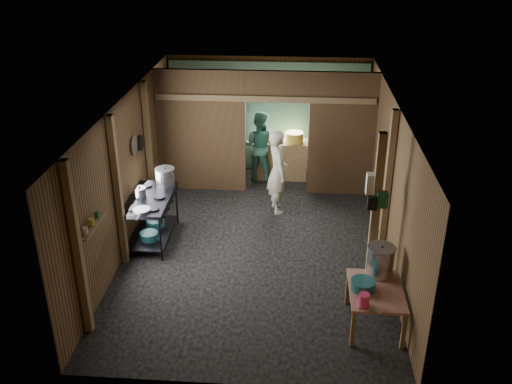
# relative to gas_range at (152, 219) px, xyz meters

# --- Properties ---
(floor) EXTENTS (4.50, 7.00, 0.00)m
(floor) POSITION_rel_gas_range_xyz_m (1.88, 0.07, -0.43)
(floor) COLOR black
(floor) RESTS_ON ground
(ceiling) EXTENTS (4.50, 7.00, 0.00)m
(ceiling) POSITION_rel_gas_range_xyz_m (1.88, 0.07, 2.17)
(ceiling) COLOR #42403D
(ceiling) RESTS_ON ground
(wall_back) EXTENTS (4.50, 0.00, 2.60)m
(wall_back) POSITION_rel_gas_range_xyz_m (1.88, 3.57, 0.87)
(wall_back) COLOR brown
(wall_back) RESTS_ON ground
(wall_front) EXTENTS (4.50, 0.00, 2.60)m
(wall_front) POSITION_rel_gas_range_xyz_m (1.88, -3.43, 0.87)
(wall_front) COLOR brown
(wall_front) RESTS_ON ground
(wall_left) EXTENTS (0.00, 7.00, 2.60)m
(wall_left) POSITION_rel_gas_range_xyz_m (-0.37, 0.07, 0.87)
(wall_left) COLOR brown
(wall_left) RESTS_ON ground
(wall_right) EXTENTS (0.00, 7.00, 2.60)m
(wall_right) POSITION_rel_gas_range_xyz_m (4.13, 0.07, 0.87)
(wall_right) COLOR brown
(wall_right) RESTS_ON ground
(partition_left) EXTENTS (1.85, 0.10, 2.60)m
(partition_left) POSITION_rel_gas_range_xyz_m (0.55, 2.27, 0.87)
(partition_left) COLOR brown
(partition_left) RESTS_ON floor
(partition_right) EXTENTS (1.35, 0.10, 2.60)m
(partition_right) POSITION_rel_gas_range_xyz_m (3.46, 2.27, 0.87)
(partition_right) COLOR brown
(partition_right) RESTS_ON floor
(partition_header) EXTENTS (1.30, 0.10, 0.60)m
(partition_header) POSITION_rel_gas_range_xyz_m (2.13, 2.27, 1.87)
(partition_header) COLOR brown
(partition_header) RESTS_ON wall_back
(turquoise_panel) EXTENTS (4.40, 0.06, 2.50)m
(turquoise_panel) POSITION_rel_gas_range_xyz_m (1.88, 3.51, 0.82)
(turquoise_panel) COLOR #63999A
(turquoise_panel) RESTS_ON wall_back
(back_counter) EXTENTS (1.20, 0.50, 0.85)m
(back_counter) POSITION_rel_gas_range_xyz_m (2.18, 3.02, -0.01)
(back_counter) COLOR #997C54
(back_counter) RESTS_ON floor
(wall_clock) EXTENTS (0.20, 0.03, 0.20)m
(wall_clock) POSITION_rel_gas_range_xyz_m (2.13, 3.47, 1.47)
(wall_clock) COLOR silver
(wall_clock) RESTS_ON wall_back
(post_left_a) EXTENTS (0.10, 0.12, 2.60)m
(post_left_a) POSITION_rel_gas_range_xyz_m (-0.30, -2.53, 0.87)
(post_left_a) COLOR #997C54
(post_left_a) RESTS_ON floor
(post_left_b) EXTENTS (0.10, 0.12, 2.60)m
(post_left_b) POSITION_rel_gas_range_xyz_m (-0.30, -0.73, 0.87)
(post_left_b) COLOR #997C54
(post_left_b) RESTS_ON floor
(post_left_c) EXTENTS (0.10, 0.12, 2.60)m
(post_left_c) POSITION_rel_gas_range_xyz_m (-0.30, 1.27, 0.87)
(post_left_c) COLOR #997C54
(post_left_c) RESTS_ON floor
(post_right) EXTENTS (0.10, 0.12, 2.60)m
(post_right) POSITION_rel_gas_range_xyz_m (4.06, -0.13, 0.87)
(post_right) COLOR #997C54
(post_right) RESTS_ON floor
(post_free) EXTENTS (0.12, 0.12, 2.60)m
(post_free) POSITION_rel_gas_range_xyz_m (3.73, -1.23, 0.87)
(post_free) COLOR #997C54
(post_free) RESTS_ON floor
(cross_beam) EXTENTS (4.40, 0.12, 0.12)m
(cross_beam) POSITION_rel_gas_range_xyz_m (1.88, 2.22, 1.62)
(cross_beam) COLOR #997C54
(cross_beam) RESTS_ON wall_left
(pan_lid_big) EXTENTS (0.03, 0.34, 0.34)m
(pan_lid_big) POSITION_rel_gas_range_xyz_m (-0.33, 0.47, 1.22)
(pan_lid_big) COLOR gray
(pan_lid_big) RESTS_ON wall_left
(pan_lid_small) EXTENTS (0.03, 0.30, 0.30)m
(pan_lid_small) POSITION_rel_gas_range_xyz_m (-0.33, 0.87, 1.12)
(pan_lid_small) COLOR black
(pan_lid_small) RESTS_ON wall_left
(wall_shelf) EXTENTS (0.14, 0.80, 0.03)m
(wall_shelf) POSITION_rel_gas_range_xyz_m (-0.27, -2.03, 0.97)
(wall_shelf) COLOR #997C54
(wall_shelf) RESTS_ON wall_left
(jar_white) EXTENTS (0.07, 0.07, 0.10)m
(jar_white) POSITION_rel_gas_range_xyz_m (-0.27, -2.28, 1.03)
(jar_white) COLOR silver
(jar_white) RESTS_ON wall_shelf
(jar_yellow) EXTENTS (0.08, 0.08, 0.10)m
(jar_yellow) POSITION_rel_gas_range_xyz_m (-0.27, -2.03, 1.03)
(jar_yellow) COLOR gold
(jar_yellow) RESTS_ON wall_shelf
(jar_green) EXTENTS (0.06, 0.06, 0.10)m
(jar_green) POSITION_rel_gas_range_xyz_m (-0.27, -1.81, 1.03)
(jar_green) COLOR #17512B
(jar_green) RESTS_ON wall_shelf
(bag_white) EXTENTS (0.22, 0.15, 0.32)m
(bag_white) POSITION_rel_gas_range_xyz_m (3.68, -1.15, 1.35)
(bag_white) COLOR silver
(bag_white) RESTS_ON post_free
(bag_green) EXTENTS (0.16, 0.12, 0.24)m
(bag_green) POSITION_rel_gas_range_xyz_m (3.80, -1.29, 1.17)
(bag_green) COLOR #17512B
(bag_green) RESTS_ON post_free
(bag_black) EXTENTS (0.14, 0.10, 0.20)m
(bag_black) POSITION_rel_gas_range_xyz_m (3.66, -1.31, 1.12)
(bag_black) COLOR black
(bag_black) RESTS_ON post_free
(gas_range) EXTENTS (0.75, 1.47, 0.86)m
(gas_range) POSITION_rel_gas_range_xyz_m (0.00, 0.00, 0.00)
(gas_range) COLOR black
(gas_range) RESTS_ON floor
(prep_table) EXTENTS (0.75, 1.03, 0.61)m
(prep_table) POSITION_rel_gas_range_xyz_m (3.71, -2.12, -0.13)
(prep_table) COLOR tan
(prep_table) RESTS_ON floor
(stove_pot_large) EXTENTS (0.44, 0.44, 0.36)m
(stove_pot_large) POSITION_rel_gas_range_xyz_m (0.17, 0.52, 0.59)
(stove_pot_large) COLOR #B8B9BC
(stove_pot_large) RESTS_ON gas_range
(stove_pot_med) EXTENTS (0.28, 0.28, 0.20)m
(stove_pot_med) POSITION_rel_gas_range_xyz_m (-0.17, 0.01, 0.51)
(stove_pot_med) COLOR #B8B9BC
(stove_pot_med) RESTS_ON gas_range
(frying_pan) EXTENTS (0.31, 0.52, 0.07)m
(frying_pan) POSITION_rel_gas_range_xyz_m (0.00, -0.54, 0.46)
(frying_pan) COLOR gray
(frying_pan) RESTS_ON gas_range
(blue_tub_front) EXTENTS (0.32, 0.32, 0.13)m
(blue_tub_front) POSITION_rel_gas_range_xyz_m (0.00, -0.25, -0.20)
(blue_tub_front) COLOR #1D5860
(blue_tub_front) RESTS_ON gas_range
(blue_tub_back) EXTENTS (0.33, 0.33, 0.13)m
(blue_tub_back) POSITION_rel_gas_range_xyz_m (0.00, 0.22, -0.20)
(blue_tub_back) COLOR #1D5860
(blue_tub_back) RESTS_ON gas_range
(stock_pot) EXTENTS (0.45, 0.45, 0.48)m
(stock_pot) POSITION_rel_gas_range_xyz_m (3.79, -1.73, 0.39)
(stock_pot) COLOR #B8B9BC
(stock_pot) RESTS_ON prep_table
(wash_basin) EXTENTS (0.36, 0.36, 0.13)m
(wash_basin) POSITION_rel_gas_range_xyz_m (3.53, -2.11, 0.24)
(wash_basin) COLOR #1D5860
(wash_basin) RESTS_ON prep_table
(pink_bucket) EXTENTS (0.19, 0.19, 0.18)m
(pink_bucket) POSITION_rel_gas_range_xyz_m (3.50, -2.50, 0.26)
(pink_bucket) COLOR #F43971
(pink_bucket) RESTS_ON prep_table
(knife) EXTENTS (0.30, 0.11, 0.01)m
(knife) POSITION_rel_gas_range_xyz_m (3.57, -2.60, 0.18)
(knife) COLOR #B8B9BC
(knife) RESTS_ON prep_table
(yellow_tub) EXTENTS (0.40, 0.40, 0.22)m
(yellow_tub) POSITION_rel_gas_range_xyz_m (2.49, 3.02, 0.53)
(yellow_tub) COLOR gold
(yellow_tub) RESTS_ON back_counter
(red_cup) EXTENTS (0.12, 0.12, 0.14)m
(red_cup) POSITION_rel_gas_range_xyz_m (1.89, 3.02, 0.49)
(red_cup) COLOR maroon
(red_cup) RESTS_ON back_counter
(cook) EXTENTS (0.56, 0.70, 1.69)m
(cook) POSITION_rel_gas_range_xyz_m (2.19, 1.36, 0.41)
(cook) COLOR beige
(cook) RESTS_ON floor
(worker_back) EXTENTS (0.90, 0.78, 1.57)m
(worker_back) POSITION_rel_gas_range_xyz_m (1.73, 2.88, 0.35)
(worker_back) COLOR #438978
(worker_back) RESTS_ON floor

